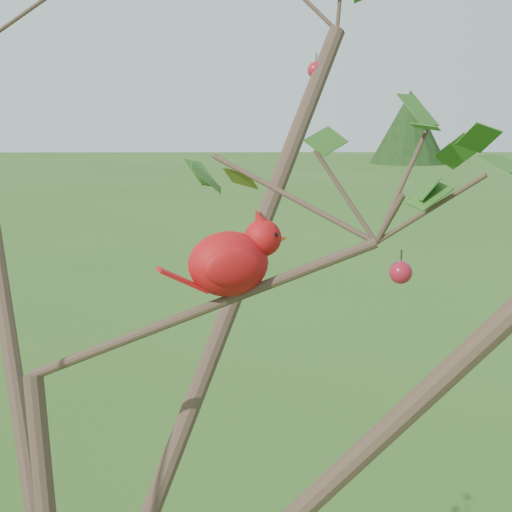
{
  "coord_description": "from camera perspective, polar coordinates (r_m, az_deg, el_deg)",
  "views": [
    {
      "loc": [
        0.33,
        -1.11,
        2.42
      ],
      "look_at": [
        0.35,
        0.09,
        2.17
      ],
      "focal_mm": 50.0,
      "sensor_mm": 36.0,
      "label": 1
    }
  ],
  "objects": [
    {
      "name": "cardinal",
      "position": [
        1.21,
        -1.87,
        -0.33
      ],
      "size": [
        0.23,
        0.15,
        0.16
      ],
      "rotation": [
        0.0,
        0.0,
        0.35
      ],
      "color": "#B80F16",
      "rests_on": "ground"
    },
    {
      "name": "distant_trees",
      "position": [
        25.59,
        -3.27,
        9.42
      ],
      "size": [
        41.1,
        17.94,
        3.26
      ],
      "color": "#3E2B21",
      "rests_on": "ground"
    },
    {
      "name": "crabapple_tree",
      "position": [
        1.17,
        -16.09,
        -3.49
      ],
      "size": [
        2.35,
        2.05,
        2.95
      ],
      "color": "#3E2B21",
      "rests_on": "ground"
    }
  ]
}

